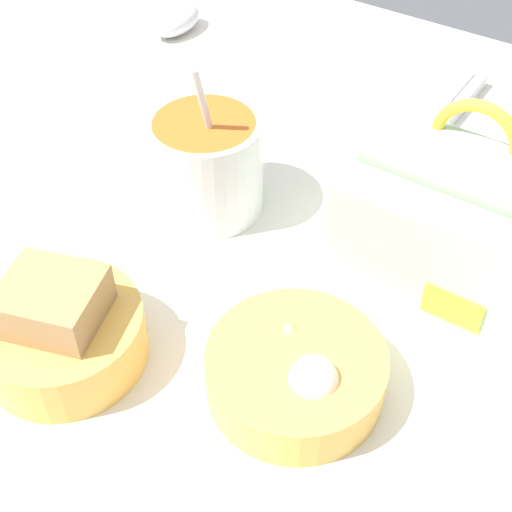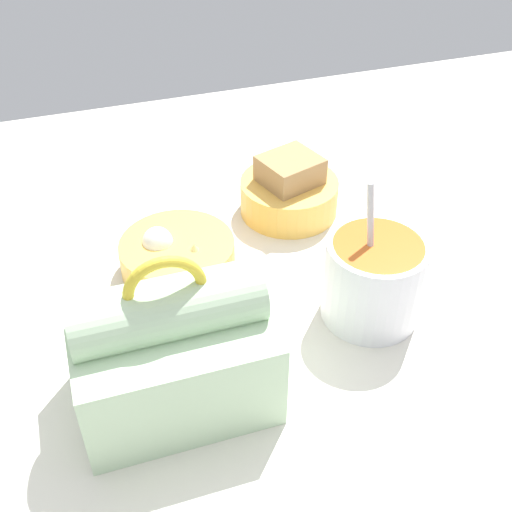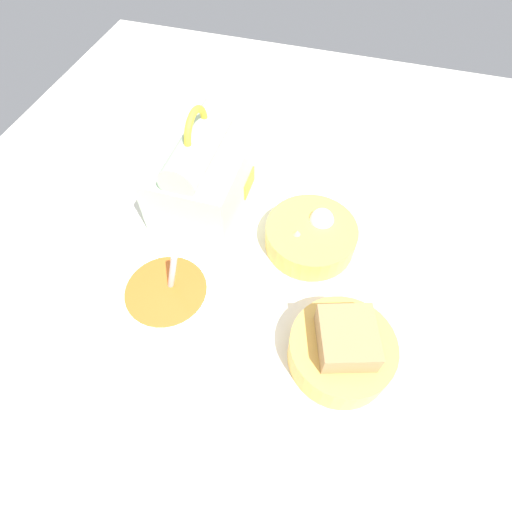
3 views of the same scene
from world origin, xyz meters
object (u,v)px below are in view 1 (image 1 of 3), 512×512
at_px(soup_cup, 206,164).
at_px(bento_bowl_sandwich, 61,330).
at_px(bento_bowl_snacks, 296,370).
at_px(lunch_bag, 456,216).
at_px(computer_mouse, 176,20).
at_px(keyboard, 340,65).

relative_size(soup_cup, bento_bowl_sandwich, 1.24).
relative_size(bento_bowl_sandwich, bento_bowl_snacks, 0.95).
xyz_separation_m(bento_bowl_sandwich, bento_bowl_snacks, (0.17, 0.08, -0.01)).
bearing_deg(soup_cup, bento_bowl_sandwich, -85.57).
bearing_deg(bento_bowl_sandwich, lunch_bag, 50.81).
distance_m(soup_cup, bento_bowl_snacks, 0.24).
bearing_deg(bento_bowl_sandwich, bento_bowl_snacks, 23.79).
bearing_deg(computer_mouse, lunch_bag, -24.78).
distance_m(keyboard, bento_bowl_snacks, 0.48).
relative_size(soup_cup, computer_mouse, 1.97).
height_order(bento_bowl_sandwich, computer_mouse, bento_bowl_sandwich).
bearing_deg(bento_bowl_snacks, soup_cup, 143.06).
distance_m(soup_cup, computer_mouse, 0.37).
height_order(lunch_bag, soup_cup, lunch_bag).
bearing_deg(keyboard, bento_bowl_sandwich, -86.37).
bearing_deg(soup_cup, bento_bowl_snacks, -36.94).
distance_m(keyboard, bento_bowl_sandwich, 0.52).
distance_m(keyboard, lunch_bag, 0.36).
height_order(keyboard, lunch_bag, lunch_bag).
distance_m(keyboard, soup_cup, 0.30).
height_order(soup_cup, bento_bowl_snacks, soup_cup).
xyz_separation_m(soup_cup, computer_mouse, (-0.25, 0.27, -0.03)).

